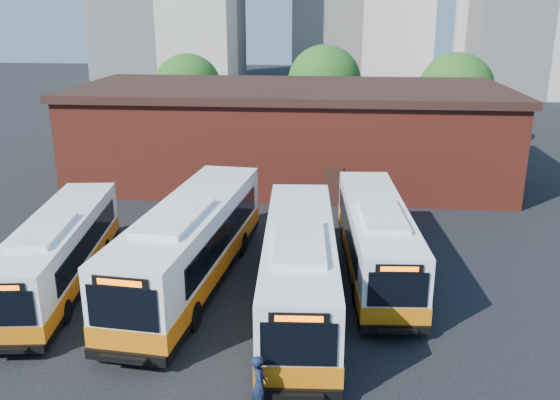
# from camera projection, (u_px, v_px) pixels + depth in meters

# --- Properties ---
(ground) EXTENTS (220.00, 220.00, 0.00)m
(ground) POSITION_uv_depth(u_px,v_px,m) (250.00, 319.00, 22.47)
(ground) COLOR black
(bus_west) EXTENTS (3.83, 11.76, 3.16)m
(bus_west) POSITION_uv_depth(u_px,v_px,m) (59.00, 255.00, 24.72)
(bus_west) COLOR white
(bus_west) RESTS_ON ground
(bus_midwest) EXTENTS (4.09, 13.84, 3.72)m
(bus_midwest) POSITION_uv_depth(u_px,v_px,m) (191.00, 247.00, 24.92)
(bus_midwest) COLOR white
(bus_midwest) RESTS_ON ground
(bus_mideast) EXTENTS (3.34, 12.89, 3.48)m
(bus_mideast) POSITION_uv_depth(u_px,v_px,m) (299.00, 271.00, 22.86)
(bus_mideast) COLOR white
(bus_mideast) RESTS_ON ground
(bus_east) EXTENTS (3.25, 12.17, 3.28)m
(bus_east) POSITION_uv_depth(u_px,v_px,m) (376.00, 241.00, 26.10)
(bus_east) COLOR white
(bus_east) RESTS_ON ground
(transit_worker) EXTENTS (0.64, 0.80, 1.91)m
(transit_worker) POSITION_uv_depth(u_px,v_px,m) (259.00, 385.00, 16.94)
(transit_worker) COLOR #121A33
(transit_worker) RESTS_ON ground
(depot_building) EXTENTS (28.60, 12.60, 6.40)m
(depot_building) POSITION_uv_depth(u_px,v_px,m) (290.00, 132.00, 40.44)
(depot_building) COLOR maroon
(depot_building) RESTS_ON ground
(tree_west) EXTENTS (6.00, 6.00, 7.65)m
(tree_west) POSITION_uv_depth(u_px,v_px,m) (188.00, 88.00, 52.27)
(tree_west) COLOR #382314
(tree_west) RESTS_ON ground
(tree_mid) EXTENTS (6.56, 6.56, 8.36)m
(tree_mid) POSITION_uv_depth(u_px,v_px,m) (324.00, 82.00, 52.99)
(tree_mid) COLOR #382314
(tree_mid) RESTS_ON ground
(tree_east) EXTENTS (6.24, 6.24, 7.96)m
(tree_east) POSITION_uv_depth(u_px,v_px,m) (456.00, 91.00, 49.26)
(tree_east) COLOR #382314
(tree_east) RESTS_ON ground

